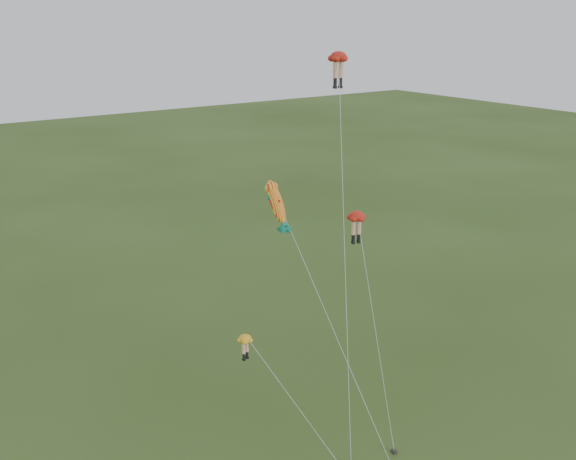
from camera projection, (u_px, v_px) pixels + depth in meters
ground at (343, 455)px, 40.00m from camera, size 300.00×300.00×0.00m
legs_kite_red_high at (339, 68)px, 40.39m from camera, size 5.69×8.96×23.94m
legs_kite_red_mid at (357, 224)px, 40.28m from camera, size 1.71×6.17×14.43m
legs_kite_yellow at (250, 347)px, 37.25m from camera, size 4.49×6.09×8.50m
fish_kite at (277, 204)px, 39.90m from camera, size 2.81×11.07×16.49m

